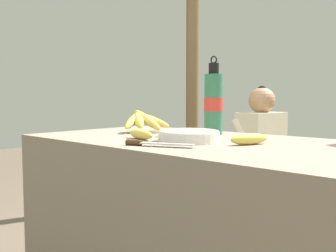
{
  "coord_description": "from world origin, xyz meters",
  "views": [
    {
      "loc": [
        0.88,
        -1.1,
        0.95
      ],
      "look_at": [
        -0.17,
        0.05,
        0.83
      ],
      "focal_mm": 38.0,
      "sensor_mm": 36.0,
      "label": 1
    }
  ],
  "objects_px": {
    "banana_bunch_ripe": "(143,120)",
    "wooden_bench": "(293,193)",
    "loose_banana_front": "(141,134)",
    "support_post_near": "(192,62)",
    "serving_bowl": "(189,135)",
    "seated_vendor": "(256,149)",
    "loose_banana_side": "(249,139)",
    "knife": "(150,143)",
    "water_bottle": "(213,103)"
  },
  "relations": [
    {
      "from": "loose_banana_side",
      "to": "seated_vendor",
      "type": "relative_size",
      "value": 0.15
    },
    {
      "from": "water_bottle",
      "to": "wooden_bench",
      "type": "bearing_deg",
      "value": 92.17
    },
    {
      "from": "loose_banana_side",
      "to": "knife",
      "type": "xyz_separation_m",
      "value": [
        -0.23,
        -0.26,
        -0.01
      ]
    },
    {
      "from": "loose_banana_side",
      "to": "knife",
      "type": "distance_m",
      "value": 0.34
    },
    {
      "from": "seated_vendor",
      "to": "water_bottle",
      "type": "bearing_deg",
      "value": 116.23
    },
    {
      "from": "serving_bowl",
      "to": "wooden_bench",
      "type": "relative_size",
      "value": 0.16
    },
    {
      "from": "seated_vendor",
      "to": "serving_bowl",
      "type": "bearing_deg",
      "value": 116.28
    },
    {
      "from": "wooden_bench",
      "to": "loose_banana_side",
      "type": "bearing_deg",
      "value": -74.18
    },
    {
      "from": "banana_bunch_ripe",
      "to": "wooden_bench",
      "type": "relative_size",
      "value": 0.19
    },
    {
      "from": "loose_banana_front",
      "to": "knife",
      "type": "distance_m",
      "value": 0.21
    },
    {
      "from": "serving_bowl",
      "to": "loose_banana_front",
      "type": "distance_m",
      "value": 0.2
    },
    {
      "from": "water_bottle",
      "to": "seated_vendor",
      "type": "height_order",
      "value": "water_bottle"
    },
    {
      "from": "wooden_bench",
      "to": "support_post_near",
      "type": "relative_size",
      "value": 0.53
    },
    {
      "from": "water_bottle",
      "to": "loose_banana_front",
      "type": "bearing_deg",
      "value": -104.33
    },
    {
      "from": "banana_bunch_ripe",
      "to": "loose_banana_front",
      "type": "relative_size",
      "value": 1.57
    },
    {
      "from": "wooden_bench",
      "to": "support_post_near",
      "type": "distance_m",
      "value": 1.59
    },
    {
      "from": "banana_bunch_ripe",
      "to": "knife",
      "type": "distance_m",
      "value": 0.51
    },
    {
      "from": "knife",
      "to": "seated_vendor",
      "type": "height_order",
      "value": "seated_vendor"
    },
    {
      "from": "loose_banana_front",
      "to": "wooden_bench",
      "type": "height_order",
      "value": "loose_banana_front"
    },
    {
      "from": "banana_bunch_ripe",
      "to": "wooden_bench",
      "type": "xyz_separation_m",
      "value": [
        0.26,
        1.14,
        -0.53
      ]
    },
    {
      "from": "loose_banana_side",
      "to": "support_post_near",
      "type": "height_order",
      "value": "support_post_near"
    },
    {
      "from": "water_bottle",
      "to": "wooden_bench",
      "type": "distance_m",
      "value": 1.17
    },
    {
      "from": "banana_bunch_ripe",
      "to": "loose_banana_front",
      "type": "bearing_deg",
      "value": -45.93
    },
    {
      "from": "serving_bowl",
      "to": "wooden_bench",
      "type": "bearing_deg",
      "value": 95.81
    },
    {
      "from": "seated_vendor",
      "to": "loose_banana_front",
      "type": "bearing_deg",
      "value": 107.84
    },
    {
      "from": "loose_banana_front",
      "to": "loose_banana_side",
      "type": "height_order",
      "value": "same"
    },
    {
      "from": "water_bottle",
      "to": "loose_banana_side",
      "type": "relative_size",
      "value": 2.26
    },
    {
      "from": "water_bottle",
      "to": "support_post_near",
      "type": "bearing_deg",
      "value": 131.13
    },
    {
      "from": "serving_bowl",
      "to": "loose_banana_front",
      "type": "bearing_deg",
      "value": -159.27
    },
    {
      "from": "loose_banana_front",
      "to": "support_post_near",
      "type": "bearing_deg",
      "value": 122.63
    },
    {
      "from": "loose_banana_front",
      "to": "seated_vendor",
      "type": "relative_size",
      "value": 0.16
    },
    {
      "from": "water_bottle",
      "to": "knife",
      "type": "distance_m",
      "value": 0.51
    },
    {
      "from": "banana_bunch_ripe",
      "to": "seated_vendor",
      "type": "xyz_separation_m",
      "value": [
        -0.0,
        1.11,
        -0.26
      ]
    },
    {
      "from": "loose_banana_side",
      "to": "wooden_bench",
      "type": "distance_m",
      "value": 1.36
    },
    {
      "from": "knife",
      "to": "support_post_near",
      "type": "bearing_deg",
      "value": 101.7
    },
    {
      "from": "loose_banana_side",
      "to": "knife",
      "type": "relative_size",
      "value": 0.67
    },
    {
      "from": "loose_banana_front",
      "to": "support_post_near",
      "type": "xyz_separation_m",
      "value": [
        -1.12,
        1.75,
        0.5
      ]
    },
    {
      "from": "serving_bowl",
      "to": "loose_banana_front",
      "type": "xyz_separation_m",
      "value": [
        -0.19,
        -0.07,
        -0.0
      ]
    },
    {
      "from": "serving_bowl",
      "to": "seated_vendor",
      "type": "distance_m",
      "value": 1.34
    },
    {
      "from": "loose_banana_front",
      "to": "wooden_bench",
      "type": "distance_m",
      "value": 1.44
    },
    {
      "from": "serving_bowl",
      "to": "water_bottle",
      "type": "bearing_deg",
      "value": 107.71
    },
    {
      "from": "loose_banana_side",
      "to": "knife",
      "type": "bearing_deg",
      "value": -131.81
    },
    {
      "from": "serving_bowl",
      "to": "water_bottle",
      "type": "xyz_separation_m",
      "value": [
        -0.09,
        0.29,
        0.12
      ]
    },
    {
      "from": "seated_vendor",
      "to": "support_post_near",
      "type": "relative_size",
      "value": 0.4
    },
    {
      "from": "serving_bowl",
      "to": "loose_banana_front",
      "type": "relative_size",
      "value": 1.33
    },
    {
      "from": "banana_bunch_ripe",
      "to": "seated_vendor",
      "type": "bearing_deg",
      "value": 90.18
    },
    {
      "from": "loose_banana_side",
      "to": "banana_bunch_ripe",
      "type": "bearing_deg",
      "value": 172.24
    },
    {
      "from": "loose_banana_front",
      "to": "seated_vendor",
      "type": "xyz_separation_m",
      "value": [
        -0.21,
        1.33,
        -0.22
      ]
    },
    {
      "from": "banana_bunch_ripe",
      "to": "water_bottle",
      "type": "bearing_deg",
      "value": 25.82
    },
    {
      "from": "loose_banana_side",
      "to": "support_post_near",
      "type": "xyz_separation_m",
      "value": [
        -1.52,
        1.62,
        0.5
      ]
    }
  ]
}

